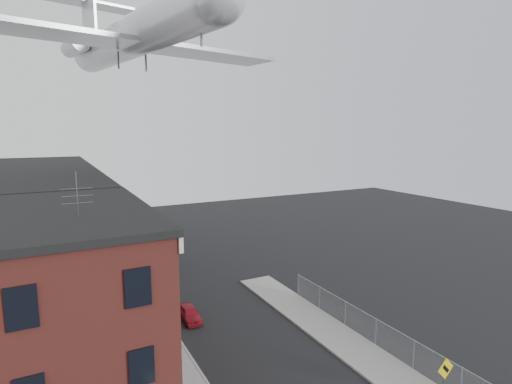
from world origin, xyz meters
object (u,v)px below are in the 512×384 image
warning_sign (445,375)px  airplane (133,36)px  street_tree (118,236)px  utility_pole (133,250)px  car_near (189,313)px  car_mid (161,267)px  car_far (150,254)px

warning_sign → airplane: airplane is taller
warning_sign → street_tree: 30.96m
warning_sign → utility_pole: 22.25m
utility_pole → airplane: 17.79m
car_near → airplane: size_ratio=0.11×
car_mid → car_far: bearing=82.4°
utility_pole → street_tree: 10.00m
utility_pole → car_near: bearing=-52.0°
warning_sign → car_mid: bearing=105.8°
utility_pole → street_tree: utility_pole is taller
car_far → airplane: size_ratio=0.15×
car_mid → airplane: airplane is taller
utility_pole → airplane: bearing=71.2°
utility_pole → car_mid: size_ratio=2.74×
airplane → street_tree: bearing=106.7°
utility_pole → car_near: size_ratio=2.88×
car_near → car_mid: (0.71, 11.06, 0.01)m
utility_pole → car_far: 12.88m
warning_sign → car_near: bearing=118.3°
utility_pole → car_near: 6.50m
street_tree → airplane: (1.43, -4.77, 18.16)m
car_mid → car_near: bearing=-101.3°
car_near → airplane: bearing=99.1°
car_near → car_far: size_ratio=0.76×
car_near → street_tree: bearing=102.0°
warning_sign → car_far: 31.55m
utility_pole → street_tree: bearing=88.1°
car_far → airplane: bearing=-108.0°
street_tree → car_mid: bearing=-39.0°
warning_sign → car_near: (-8.11, 15.08, -1.35)m
street_tree → car_far: street_tree is taller
warning_sign → car_mid: (-7.40, 26.14, -1.34)m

